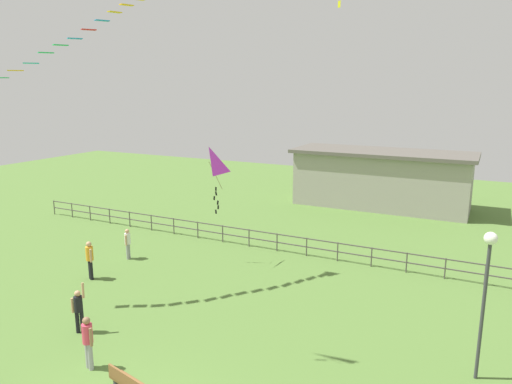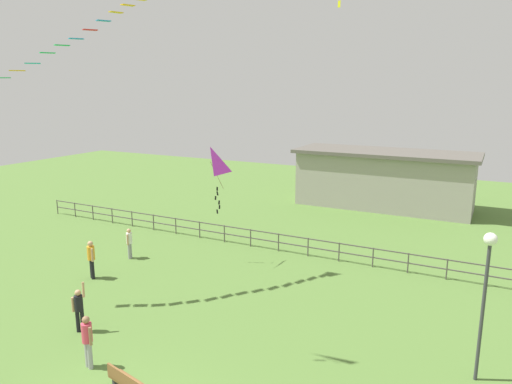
{
  "view_description": "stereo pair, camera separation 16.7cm",
  "coord_description": "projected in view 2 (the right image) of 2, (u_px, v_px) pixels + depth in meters",
  "views": [
    {
      "loc": [
        7.74,
        -7.3,
        8.23
      ],
      "look_at": [
        0.57,
        6.96,
        4.73
      ],
      "focal_mm": 33.34,
      "sensor_mm": 36.0,
      "label": 1
    },
    {
      "loc": [
        7.89,
        -7.22,
        8.23
      ],
      "look_at": [
        0.57,
        6.96,
        4.73
      ],
      "focal_mm": 33.34,
      "sensor_mm": 36.0,
      "label": 2
    }
  ],
  "objects": [
    {
      "name": "person_2",
      "position": [
        87.0,
        338.0,
        14.1
      ],
      "size": [
        0.49,
        0.31,
        1.67
      ],
      "color": "#99999E",
      "rests_on": "ground_plane"
    },
    {
      "name": "waterfront_railing",
      "position": [
        305.0,
        244.0,
        23.71
      ],
      "size": [
        36.04,
        0.06,
        0.95
      ],
      "color": "#4C4742",
      "rests_on": "ground_plane"
    },
    {
      "name": "lamppost",
      "position": [
        487.0,
        275.0,
        13.02
      ],
      "size": [
        0.36,
        0.36,
        4.42
      ],
      "color": "#38383D",
      "rests_on": "ground_plane"
    },
    {
      "name": "person_0",
      "position": [
        129.0,
        241.0,
        23.29
      ],
      "size": [
        0.28,
        0.44,
        1.52
      ],
      "color": "#99999E",
      "rests_on": "ground_plane"
    },
    {
      "name": "person_1",
      "position": [
        79.0,
        307.0,
        16.23
      ],
      "size": [
        0.44,
        0.35,
        1.81
      ],
      "color": "black",
      "rests_on": "ground_plane"
    },
    {
      "name": "kite_1",
      "position": [
        211.0,
        164.0,
        22.12
      ],
      "size": [
        1.13,
        1.08,
        3.08
      ],
      "color": "#B22DB2"
    },
    {
      "name": "park_bench",
      "position": [
        129.0,
        384.0,
        12.74
      ],
      "size": [
        1.55,
        0.73,
        0.85
      ],
      "color": "brown",
      "rests_on": "ground_plane"
    },
    {
      "name": "person_4",
      "position": [
        91.0,
        257.0,
        20.8
      ],
      "size": [
        0.47,
        0.32,
        1.72
      ],
      "color": "black",
      "rests_on": "ground_plane"
    },
    {
      "name": "pavilion_building",
      "position": [
        384.0,
        179.0,
        33.31
      ],
      "size": [
        12.29,
        4.76,
        3.98
      ],
      "color": "gray",
      "rests_on": "ground_plane"
    }
  ]
}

